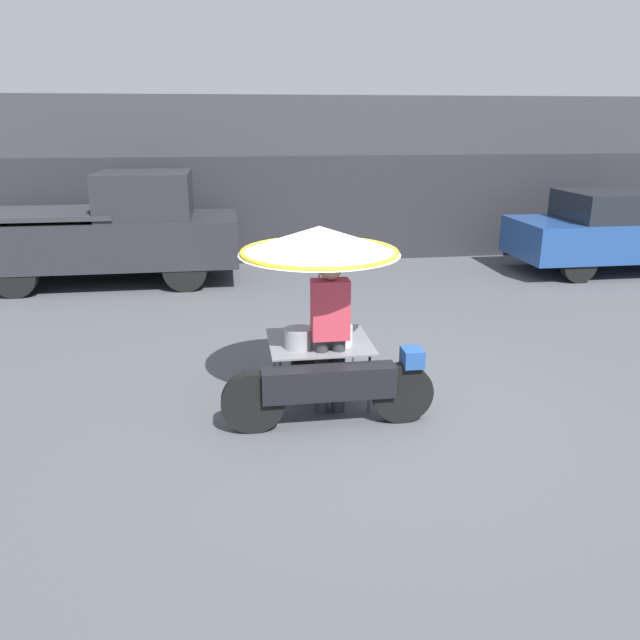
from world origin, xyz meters
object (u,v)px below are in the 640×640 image
object	(u,v)px
parked_car	(625,231)
vendor_person	(330,328)
pickup_truck	(112,231)
vendor_motorcycle_cart	(321,276)

from	to	relation	value
parked_car	vendor_person	bearing A→B (deg)	-141.44
vendor_person	pickup_truck	xyz separation A→B (m)	(-3.11, 5.96, 0.05)
vendor_person	pickup_truck	bearing A→B (deg)	117.53
vendor_motorcycle_cart	vendor_person	distance (m)	0.54
pickup_truck	parked_car	bearing A→B (deg)	-2.56
vendor_motorcycle_cart	vendor_person	xyz separation A→B (m)	(0.06, -0.21, -0.49)
vendor_person	pickup_truck	distance (m)	6.72
vendor_motorcycle_cart	pickup_truck	size ratio (longest dim) A/B	0.44
vendor_motorcycle_cart	pickup_truck	bearing A→B (deg)	117.92
vendor_motorcycle_cart	pickup_truck	world-z (taller)	pickup_truck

